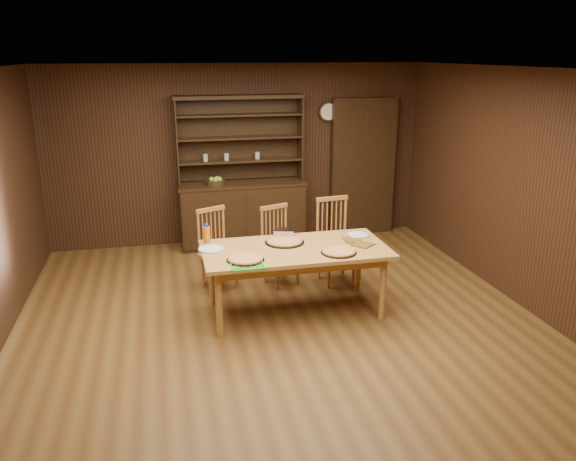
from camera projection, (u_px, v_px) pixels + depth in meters
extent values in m
plane|color=brown|center=(283.00, 327.00, 5.87)|extent=(6.00, 6.00, 0.00)
plane|color=silver|center=(282.00, 69.00, 5.08)|extent=(6.00, 6.00, 0.00)
plane|color=#362111|center=(239.00, 155.00, 8.26)|extent=(5.50, 0.00, 5.50)
plane|color=#362111|center=(417.00, 369.00, 2.69)|extent=(5.50, 0.00, 5.50)
plane|color=#362111|center=(530.00, 192.00, 6.06)|extent=(0.00, 6.00, 6.00)
cube|color=#301E10|center=(243.00, 215.00, 8.27)|extent=(1.80, 0.50, 0.90)
cube|color=#301E10|center=(242.00, 184.00, 8.13)|extent=(1.84, 0.52, 0.04)
cube|color=#301E10|center=(238.00, 138.00, 8.15)|extent=(1.80, 0.02, 1.20)
cube|color=#301E10|center=(177.00, 142.00, 7.82)|extent=(0.02, 0.32, 1.20)
cube|color=#301E10|center=(300.00, 138.00, 8.20)|extent=(0.02, 0.32, 1.20)
cube|color=#301E10|center=(239.00, 97.00, 7.83)|extent=(1.84, 0.34, 0.05)
cylinder|color=#ABA791|center=(205.00, 158.00, 7.98)|extent=(0.07, 0.07, 0.10)
cylinder|color=#ABA791|center=(226.00, 157.00, 8.04)|extent=(0.07, 0.07, 0.10)
cube|color=#301E10|center=(362.00, 167.00, 8.65)|extent=(1.00, 0.18, 2.10)
cylinder|color=#301E10|center=(328.00, 112.00, 8.33)|extent=(0.30, 0.04, 0.30)
cylinder|color=#F0E7CD|center=(328.00, 112.00, 8.30)|extent=(0.24, 0.01, 0.24)
cube|color=#C08D42|center=(295.00, 250.00, 6.00)|extent=(1.98, 0.99, 0.04)
cylinder|color=#C08D42|center=(219.00, 304.00, 5.58)|extent=(0.07, 0.07, 0.71)
cylinder|color=#C08D42|center=(212.00, 276.00, 6.28)|extent=(0.07, 0.07, 0.71)
cylinder|color=#C08D42|center=(383.00, 288.00, 5.95)|extent=(0.07, 0.07, 0.71)
cylinder|color=#C08D42|center=(359.00, 263.00, 6.65)|extent=(0.07, 0.07, 0.71)
cube|color=#B36D3D|center=(219.00, 256.00, 6.74)|extent=(0.52, 0.51, 0.04)
cylinder|color=#B36D3D|center=(215.00, 279.00, 6.60)|extent=(0.03, 0.03, 0.39)
cylinder|color=#B36D3D|center=(203.00, 272.00, 6.82)|extent=(0.03, 0.03, 0.39)
cylinder|color=#B36D3D|center=(237.00, 273.00, 6.78)|extent=(0.03, 0.03, 0.39)
cylinder|color=#B36D3D|center=(224.00, 266.00, 7.00)|extent=(0.03, 0.03, 0.39)
cube|color=#B36D3D|center=(210.00, 209.00, 6.69)|extent=(0.36, 0.19, 0.05)
cube|color=#B36D3D|center=(281.00, 253.00, 6.85)|extent=(0.51, 0.50, 0.04)
cylinder|color=#B36D3D|center=(277.00, 275.00, 6.72)|extent=(0.03, 0.03, 0.39)
cylinder|color=#B36D3D|center=(265.00, 268.00, 6.95)|extent=(0.03, 0.03, 0.39)
cylinder|color=#B36D3D|center=(298.00, 270.00, 6.88)|extent=(0.03, 0.03, 0.39)
cylinder|color=#B36D3D|center=(285.00, 263.00, 7.11)|extent=(0.03, 0.03, 0.39)
cube|color=#B36D3D|center=(274.00, 207.00, 6.81)|extent=(0.37, 0.17, 0.05)
cube|color=#B36D3D|center=(337.00, 248.00, 6.89)|extent=(0.48, 0.46, 0.04)
cylinder|color=#B36D3D|center=(329.00, 272.00, 6.77)|extent=(0.04, 0.04, 0.43)
cylinder|color=#B36D3D|center=(319.00, 263.00, 7.05)|extent=(0.04, 0.04, 0.43)
cylinder|color=#B36D3D|center=(354.00, 269.00, 6.87)|extent=(0.04, 0.04, 0.43)
cylinder|color=#B36D3D|center=(343.00, 260.00, 7.15)|extent=(0.04, 0.04, 0.43)
cube|color=#B36D3D|center=(332.00, 199.00, 6.87)|extent=(0.41, 0.08, 0.05)
cylinder|color=black|center=(245.00, 260.00, 5.64)|extent=(0.38, 0.38, 0.01)
cylinder|color=#E9AE63|center=(245.00, 258.00, 5.63)|extent=(0.35, 0.35, 0.02)
torus|color=#B88A42|center=(245.00, 258.00, 5.63)|extent=(0.36, 0.36, 0.03)
cylinder|color=black|center=(339.00, 253.00, 5.84)|extent=(0.37, 0.37, 0.01)
cylinder|color=#E9AE63|center=(339.00, 251.00, 5.84)|extent=(0.34, 0.34, 0.02)
torus|color=#B88A42|center=(339.00, 251.00, 5.84)|extent=(0.35, 0.35, 0.03)
cylinder|color=black|center=(285.00, 242.00, 6.16)|extent=(0.43, 0.43, 0.01)
cylinder|color=#E9AE63|center=(285.00, 241.00, 6.15)|extent=(0.39, 0.39, 0.02)
torus|color=#B88A42|center=(285.00, 241.00, 6.15)|extent=(0.40, 0.40, 0.03)
cylinder|color=silver|center=(212.00, 249.00, 5.94)|extent=(0.28, 0.28, 0.01)
torus|color=#3743A7|center=(212.00, 249.00, 5.94)|extent=(0.29, 0.29, 0.01)
cylinder|color=silver|center=(358.00, 235.00, 6.39)|extent=(0.25, 0.25, 0.01)
torus|color=#3743A7|center=(358.00, 235.00, 6.39)|extent=(0.25, 0.25, 0.01)
cube|color=silver|center=(284.00, 233.00, 6.33)|extent=(0.26, 0.22, 0.09)
cylinder|color=orange|center=(207.00, 235.00, 6.12)|extent=(0.08, 0.08, 0.18)
cylinder|color=#152FB2|center=(206.00, 225.00, 6.09)|extent=(0.04, 0.04, 0.03)
cube|color=#A71314|center=(363.00, 245.00, 6.07)|extent=(0.27, 0.27, 0.01)
cube|color=#A71314|center=(353.00, 240.00, 6.23)|extent=(0.20, 0.20, 0.01)
cylinder|color=black|center=(215.00, 183.00, 7.99)|extent=(0.27, 0.27, 0.06)
sphere|color=#7AB430|center=(212.00, 179.00, 7.96)|extent=(0.08, 0.08, 0.08)
sphere|color=#7AB430|center=(217.00, 179.00, 8.01)|extent=(0.08, 0.08, 0.08)
sphere|color=#7AB430|center=(216.00, 180.00, 7.93)|extent=(0.08, 0.08, 0.08)
sphere|color=#7AB430|center=(220.00, 179.00, 7.97)|extent=(0.08, 0.08, 0.08)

